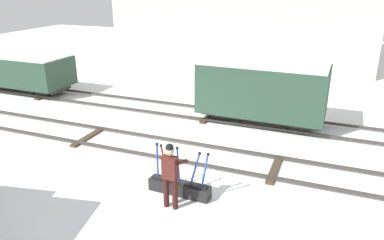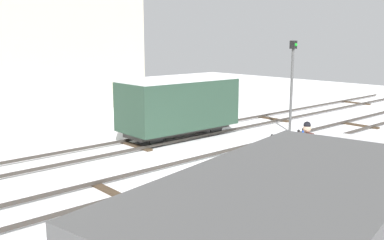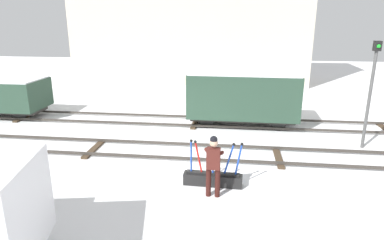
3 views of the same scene
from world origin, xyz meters
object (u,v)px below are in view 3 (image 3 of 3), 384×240
signal_post (371,85)px  switch_lever_frame (213,177)px  rail_worker (213,162)px  freight_car_back_track (243,95)px

signal_post → switch_lever_frame: bearing=-145.7°
rail_worker → switch_lever_frame: bearing=96.2°
signal_post → freight_car_back_track: bearing=153.2°
switch_lever_frame → rail_worker: size_ratio=0.98×
freight_car_back_track → rail_worker: bearing=-96.6°
rail_worker → signal_post: size_ratio=0.44×
rail_worker → freight_car_back_track: 6.98m
freight_car_back_track → switch_lever_frame: bearing=-97.8°
signal_post → rail_worker: bearing=-141.2°
switch_lever_frame → freight_car_back_track: freight_car_back_track is taller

